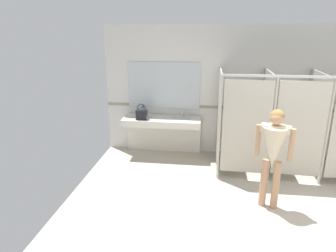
% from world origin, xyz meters
% --- Properties ---
extents(ground_plane, '(7.25, 6.30, 0.10)m').
position_xyz_m(ground_plane, '(0.00, 0.00, -0.05)').
color(ground_plane, '#B2A899').
extents(wall_back, '(7.25, 0.12, 2.77)m').
position_xyz_m(wall_back, '(0.00, 2.91, 1.39)').
color(wall_back, silver).
rests_on(wall_back, ground_plane).
extents(wall_back_tile_band, '(7.25, 0.01, 0.06)m').
position_xyz_m(wall_back_tile_band, '(0.00, 2.85, 1.05)').
color(wall_back_tile_band, '#9E937F').
rests_on(wall_back_tile_band, wall_back).
extents(vanity_counter, '(1.67, 0.60, 0.96)m').
position_xyz_m(vanity_counter, '(-2.34, 2.62, 0.63)').
color(vanity_counter, silver).
rests_on(vanity_counter, ground_plane).
extents(mirror_panel, '(1.57, 0.02, 1.01)m').
position_xyz_m(mirror_panel, '(-2.34, 2.84, 1.50)').
color(mirror_panel, silver).
rests_on(mirror_panel, wall_back).
extents(bathroom_stalls, '(2.79, 1.34, 1.96)m').
position_xyz_m(bathroom_stalls, '(0.23, 1.97, 1.03)').
color(bathroom_stalls, '#B2AD9E').
rests_on(bathroom_stalls, ground_plane).
extents(person_standing, '(0.54, 0.50, 1.58)m').
position_xyz_m(person_standing, '(-0.36, 0.69, 0.99)').
color(person_standing, tan).
rests_on(person_standing, ground_plane).
extents(handbag, '(0.23, 0.14, 0.34)m').
position_xyz_m(handbag, '(-2.75, 2.39, 0.96)').
color(handbag, black).
rests_on(handbag, vanity_counter).
extents(soap_dispenser, '(0.07, 0.07, 0.22)m').
position_xyz_m(soap_dispenser, '(-2.79, 2.71, 0.94)').
color(soap_dispenser, teal).
rests_on(soap_dispenser, vanity_counter).
extents(paper_cup, '(0.07, 0.07, 0.09)m').
position_xyz_m(paper_cup, '(-2.66, 2.39, 0.89)').
color(paper_cup, white).
rests_on(paper_cup, vanity_counter).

